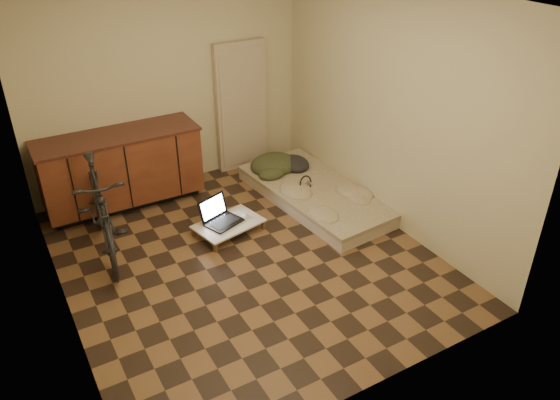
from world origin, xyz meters
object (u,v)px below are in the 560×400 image
futon (317,194)px  lap_desk (229,224)px  laptop (220,217)px  bicycle (100,206)px

futon → lap_desk: (-1.24, -0.11, 0.01)m
lap_desk → laptop: size_ratio=1.70×
lap_desk → laptop: bearing=118.8°
futon → laptop: laptop is taller
bicycle → futon: size_ratio=0.78×
lap_desk → laptop: (-0.06, 0.07, 0.07)m
bicycle → lap_desk: (1.26, -0.31, -0.44)m
futon → laptop: (-1.31, -0.04, 0.08)m
bicycle → laptop: bearing=-5.0°
bicycle → laptop: size_ratio=3.58×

